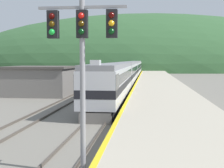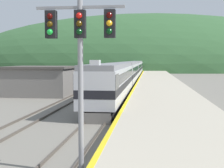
{
  "view_description": "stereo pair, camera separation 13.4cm",
  "coord_description": "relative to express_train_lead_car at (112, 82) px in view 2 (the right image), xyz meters",
  "views": [
    {
      "loc": [
        3.54,
        -5.09,
        4.36
      ],
      "look_at": [
        0.59,
        20.42,
        2.35
      ],
      "focal_mm": 50.0,
      "sensor_mm": 36.0,
      "label": 1
    },
    {
      "loc": [
        3.68,
        -5.07,
        4.36
      ],
      "look_at": [
        0.59,
        20.42,
        2.35
      ],
      "focal_mm": 50.0,
      "sensor_mm": 36.0,
      "label": 2
    }
  ],
  "objects": [
    {
      "name": "track_main",
      "position": [
        0.0,
        44.77,
        -2.1
      ],
      "size": [
        1.52,
        180.0,
        0.16
      ],
      "color": "#4C443D",
      "rests_on": "ground"
    },
    {
      "name": "track_siding",
      "position": [
        -4.82,
        44.77,
        -2.1
      ],
      "size": [
        1.52,
        180.0,
        0.16
      ],
      "color": "#4C443D",
      "rests_on": "ground"
    },
    {
      "name": "platform",
      "position": [
        5.19,
        24.77,
        -1.75
      ],
      "size": [
        7.06,
        140.0,
        0.87
      ],
      "color": "#B2A893",
      "rests_on": "ground"
    },
    {
      "name": "distant_hills",
      "position": [
        0.0,
        106.15,
        -2.18
      ],
      "size": [
        169.85,
        76.43,
        47.32
      ],
      "color": "#335B33",
      "rests_on": "ground"
    },
    {
      "name": "station_shed",
      "position": [
        -9.61,
        6.74,
        -0.39
      ],
      "size": [
        7.91,
        7.34,
        3.55
      ],
      "color": "slate",
      "rests_on": "ground"
    },
    {
      "name": "express_train_lead_car",
      "position": [
        0.0,
        0.0,
        0.0
      ],
      "size": [
        2.88,
        20.19,
        4.34
      ],
      "color": "black",
      "rests_on": "ground"
    },
    {
      "name": "carriage_second",
      "position": [
        0.0,
        22.29,
        -0.01
      ],
      "size": [
        2.87,
        22.16,
        3.98
      ],
      "color": "black",
      "rests_on": "ground"
    },
    {
      "name": "carriage_third",
      "position": [
        0.0,
        45.33,
        -0.01
      ],
      "size": [
        2.87,
        22.16,
        3.98
      ],
      "color": "black",
      "rests_on": "ground"
    },
    {
      "name": "carriage_fourth",
      "position": [
        0.0,
        68.38,
        -0.01
      ],
      "size": [
        2.87,
        22.16,
        3.98
      ],
      "color": "black",
      "rests_on": "ground"
    },
    {
      "name": "signal_mast_main",
      "position": [
        1.13,
        -18.97,
        2.72
      ],
      "size": [
        3.3,
        0.42,
        7.17
      ],
      "color": "gray",
      "rests_on": "ground"
    }
  ]
}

